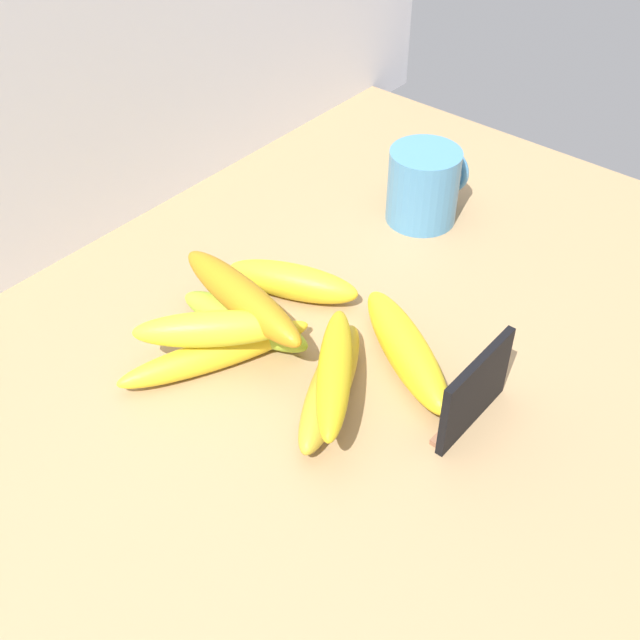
# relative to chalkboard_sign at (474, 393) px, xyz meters

# --- Properties ---
(counter_top) EXTENTS (1.10, 0.76, 0.03)m
(counter_top) POSITION_rel_chalkboard_sign_xyz_m (-0.02, 0.14, -0.05)
(counter_top) COLOR #A08158
(counter_top) RESTS_ON ground
(chalkboard_sign) EXTENTS (0.11, 0.02, 0.08)m
(chalkboard_sign) POSITION_rel_chalkboard_sign_xyz_m (0.00, 0.00, 0.00)
(chalkboard_sign) COLOR black
(chalkboard_sign) RESTS_ON counter_top
(coffee_mug) EXTENTS (0.10, 0.09, 0.10)m
(coffee_mug) POSITION_rel_chalkboard_sign_xyz_m (0.26, 0.23, 0.01)
(coffee_mug) COLOR teal
(coffee_mug) RESTS_ON counter_top
(banana_0) EXTENTS (0.18, 0.11, 0.04)m
(banana_0) POSITION_rel_chalkboard_sign_xyz_m (-0.06, 0.12, -0.02)
(banana_0) COLOR gold
(banana_0) RESTS_ON counter_top
(banana_1) EXTENTS (0.06, 0.16, 0.04)m
(banana_1) POSITION_rel_chalkboard_sign_xyz_m (-0.05, 0.25, -0.02)
(banana_1) COLOR #98BC2F
(banana_1) RESTS_ON counter_top
(banana_2) EXTENTS (0.20, 0.12, 0.03)m
(banana_2) POSITION_rel_chalkboard_sign_xyz_m (-0.10, 0.24, -0.02)
(banana_2) COLOR yellow
(banana_2) RESTS_ON counter_top
(banana_3) EXTENTS (0.14, 0.18, 0.04)m
(banana_3) POSITION_rel_chalkboard_sign_xyz_m (0.02, 0.09, -0.02)
(banana_3) COLOR yellow
(banana_3) RESTS_ON counter_top
(banana_4) EXTENTS (0.09, 0.16, 0.04)m
(banana_4) POSITION_rel_chalkboard_sign_xyz_m (0.03, 0.26, -0.02)
(banana_4) COLOR yellow
(banana_4) RESTS_ON counter_top
(banana_5) EXTENTS (0.16, 0.13, 0.03)m
(banana_5) POSITION_rel_chalkboard_sign_xyz_m (-0.08, 0.11, 0.02)
(banana_5) COLOR gold
(banana_5) RESTS_ON banana_0
(banana_6) EXTENTS (0.07, 0.20, 0.04)m
(banana_6) POSITION_rel_chalkboard_sign_xyz_m (-0.05, 0.25, 0.02)
(banana_6) COLOR #B17C17
(banana_6) RESTS_ON banana_1
(banana_7) EXTENTS (0.14, 0.14, 0.04)m
(banana_7) POSITION_rel_chalkboard_sign_xyz_m (-0.10, 0.24, 0.01)
(banana_7) COLOR gold
(banana_7) RESTS_ON banana_2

